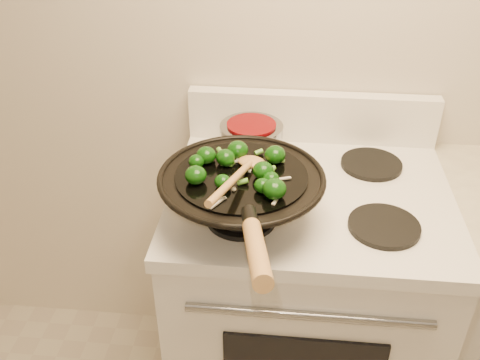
# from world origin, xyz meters

# --- Properties ---
(stove) EXTENTS (0.78, 0.67, 1.08)m
(stove) POSITION_xyz_m (-0.03, 1.17, 0.47)
(stove) COLOR white
(stove) RESTS_ON ground
(wok) EXTENTS (0.41, 0.68, 0.24)m
(wok) POSITION_xyz_m (-0.21, 1.01, 1.00)
(wok) COLOR black
(wok) RESTS_ON stove
(stirfry) EXTENTS (0.26, 0.26, 0.05)m
(stirfry) POSITION_xyz_m (-0.21, 1.03, 1.08)
(stirfry) COLOR #0D3A09
(stirfry) RESTS_ON wok
(wooden_spoon) EXTENTS (0.11, 0.32, 0.08)m
(wooden_spoon) POSITION_xyz_m (-0.21, 0.99, 1.09)
(wooden_spoon) COLOR #B88548
(wooden_spoon) RESTS_ON wok
(saucepan) EXTENTS (0.19, 0.30, 0.11)m
(saucepan) POSITION_xyz_m (-0.21, 1.32, 0.99)
(saucepan) COLOR gray
(saucepan) RESTS_ON stove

